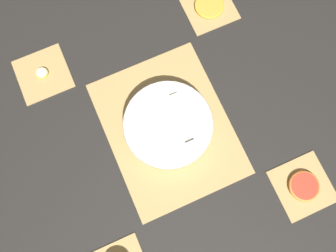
{
  "coord_description": "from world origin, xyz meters",
  "views": [
    {
      "loc": [
        -0.18,
        0.08,
        0.95
      ],
      "look_at": [
        0.0,
        0.0,
        0.03
      ],
      "focal_mm": 35.0,
      "sensor_mm": 36.0,
      "label": 1
    }
  ],
  "objects_px": {
    "fruit_salad_bowl": "(168,125)",
    "banana_coin_single": "(42,73)",
    "orange_slice_whole": "(209,5)",
    "grapefruit_slice": "(304,186)"
  },
  "relations": [
    {
      "from": "banana_coin_single",
      "to": "grapefruit_slice",
      "type": "distance_m",
      "value": 0.84
    },
    {
      "from": "orange_slice_whole",
      "to": "fruit_salad_bowl",
      "type": "bearing_deg",
      "value": 137.8
    },
    {
      "from": "grapefruit_slice",
      "to": "orange_slice_whole",
      "type": "bearing_deg",
      "value": -0.0
    },
    {
      "from": "fruit_salad_bowl",
      "to": "grapefruit_slice",
      "type": "bearing_deg",
      "value": -137.9
    },
    {
      "from": "orange_slice_whole",
      "to": "banana_coin_single",
      "type": "distance_m",
      "value": 0.56
    },
    {
      "from": "orange_slice_whole",
      "to": "grapefruit_slice",
      "type": "relative_size",
      "value": 1.08
    },
    {
      "from": "fruit_salad_bowl",
      "to": "orange_slice_whole",
      "type": "xyz_separation_m",
      "value": [
        0.31,
        -0.28,
        -0.03
      ]
    },
    {
      "from": "fruit_salad_bowl",
      "to": "banana_coin_single",
      "type": "distance_m",
      "value": 0.42
    },
    {
      "from": "banana_coin_single",
      "to": "grapefruit_slice",
      "type": "relative_size",
      "value": 0.43
    },
    {
      "from": "fruit_salad_bowl",
      "to": "orange_slice_whole",
      "type": "relative_size",
      "value": 2.68
    }
  ]
}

